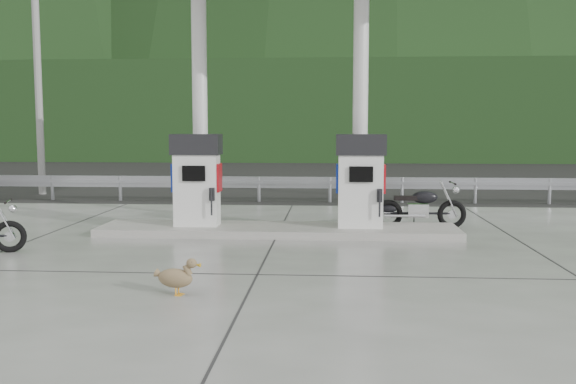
# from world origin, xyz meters

# --- Properties ---
(ground) EXTENTS (160.00, 160.00, 0.00)m
(ground) POSITION_xyz_m (0.00, 0.00, 0.00)
(ground) COLOR black
(ground) RESTS_ON ground
(forecourt_apron) EXTENTS (18.00, 14.00, 0.02)m
(forecourt_apron) POSITION_xyz_m (0.00, 0.00, 0.01)
(forecourt_apron) COLOR slate
(forecourt_apron) RESTS_ON ground
(pump_island) EXTENTS (7.00, 1.40, 0.15)m
(pump_island) POSITION_xyz_m (0.00, 2.50, 0.10)
(pump_island) COLOR gray
(pump_island) RESTS_ON forecourt_apron
(gas_pump_left) EXTENTS (0.95, 0.55, 1.80)m
(gas_pump_left) POSITION_xyz_m (-1.60, 2.50, 1.07)
(gas_pump_left) COLOR white
(gas_pump_left) RESTS_ON pump_island
(gas_pump_right) EXTENTS (0.95, 0.55, 1.80)m
(gas_pump_right) POSITION_xyz_m (1.60, 2.50, 1.07)
(gas_pump_right) COLOR white
(gas_pump_right) RESTS_ON pump_island
(canopy_column_left) EXTENTS (0.30, 0.30, 5.00)m
(canopy_column_left) POSITION_xyz_m (-1.60, 2.90, 2.67)
(canopy_column_left) COLOR white
(canopy_column_left) RESTS_ON pump_island
(canopy_column_right) EXTENTS (0.30, 0.30, 5.00)m
(canopy_column_right) POSITION_xyz_m (1.60, 2.90, 2.67)
(canopy_column_right) COLOR white
(canopy_column_right) RESTS_ON pump_island
(guardrail) EXTENTS (26.00, 0.16, 1.42)m
(guardrail) POSITION_xyz_m (0.00, 8.00, 0.71)
(guardrail) COLOR gray
(guardrail) RESTS_ON ground
(road) EXTENTS (60.00, 7.00, 0.01)m
(road) POSITION_xyz_m (0.00, 11.50, 0.00)
(road) COLOR black
(road) RESTS_ON ground
(utility_pole_a) EXTENTS (0.22, 0.22, 8.00)m
(utility_pole_a) POSITION_xyz_m (-8.00, 9.50, 4.00)
(utility_pole_a) COLOR gray
(utility_pole_a) RESTS_ON ground
(utility_pole_b) EXTENTS (0.22, 0.22, 8.00)m
(utility_pole_b) POSITION_xyz_m (2.00, 9.50, 4.00)
(utility_pole_b) COLOR gray
(utility_pole_b) RESTS_ON ground
(tree_band) EXTENTS (80.00, 6.00, 6.00)m
(tree_band) POSITION_xyz_m (0.00, 30.00, 3.00)
(tree_band) COLOR black
(tree_band) RESTS_ON ground
(forested_hills) EXTENTS (100.00, 40.00, 140.00)m
(forested_hills) POSITION_xyz_m (0.00, 60.00, 0.00)
(forested_hills) COLOR black
(forested_hills) RESTS_ON ground
(motorcycle_right) EXTENTS (1.78, 0.59, 0.84)m
(motorcycle_right) POSITION_xyz_m (2.87, 3.41, 0.44)
(motorcycle_right) COLOR black
(motorcycle_right) RESTS_ON forecourt_apron
(duck) EXTENTS (0.58, 0.27, 0.41)m
(duck) POSITION_xyz_m (-0.90, -2.14, 0.22)
(duck) COLOR brown
(duck) RESTS_ON forecourt_apron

